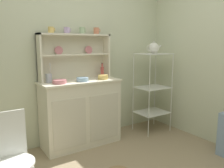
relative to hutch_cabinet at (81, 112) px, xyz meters
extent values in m
cube|color=beige|center=(-0.01, 0.26, 0.79)|extent=(3.84, 0.05, 2.50)
cube|color=silver|center=(0.00, 0.00, -0.01)|extent=(1.05, 0.42, 0.90)
cube|color=beige|center=(-0.25, -0.21, -0.06)|extent=(0.44, 0.01, 0.63)
cube|color=beige|center=(0.25, -0.21, -0.06)|extent=(0.44, 0.01, 0.63)
cube|color=#EEE6CE|center=(0.00, 0.00, 0.43)|extent=(1.08, 0.45, 0.02)
cube|color=beige|center=(0.00, 0.20, 0.75)|extent=(1.01, 0.02, 0.62)
cube|color=silver|center=(-0.49, 0.12, 0.75)|extent=(0.02, 0.18, 0.62)
cube|color=silver|center=(0.49, 0.12, 0.75)|extent=(0.02, 0.18, 0.62)
cube|color=silver|center=(0.00, 0.12, 0.78)|extent=(0.97, 0.16, 0.02)
cube|color=silver|center=(0.00, 0.12, 1.05)|extent=(1.01, 0.18, 0.02)
cylinder|color=#D17A84|center=(-0.22, 0.16, 0.84)|extent=(0.11, 0.03, 0.11)
cylinder|color=#D17A84|center=(0.22, 0.16, 0.84)|extent=(0.11, 0.03, 0.11)
cylinder|color=silver|center=(0.94, -0.34, 0.16)|extent=(0.01, 0.01, 1.24)
cylinder|color=silver|center=(1.41, -0.34, 0.16)|extent=(0.01, 0.01, 1.24)
cylinder|color=silver|center=(0.94, 0.04, 0.16)|extent=(0.01, 0.01, 1.24)
cylinder|color=silver|center=(1.41, 0.04, 0.16)|extent=(0.01, 0.01, 1.24)
cube|color=silver|center=(1.18, -0.15, 0.77)|extent=(0.49, 0.39, 0.01)
cube|color=silver|center=(1.18, -0.15, 0.25)|extent=(0.49, 0.39, 0.01)
cube|color=silver|center=(1.18, -0.15, -0.16)|extent=(0.49, 0.39, 0.01)
cylinder|color=white|center=(-1.06, -0.94, -0.01)|extent=(0.36, 0.36, 0.02)
cube|color=white|center=(-1.06, -0.81, 0.19)|extent=(0.31, 0.02, 0.40)
cylinder|color=#DBB760|center=(-0.33, 0.12, 1.10)|extent=(0.07, 0.07, 0.08)
torus|color=#DBB760|center=(-0.28, 0.12, 1.10)|extent=(0.01, 0.05, 0.05)
cylinder|color=#B79ECC|center=(-0.12, 0.12, 1.10)|extent=(0.08, 0.08, 0.08)
torus|color=#B79ECC|center=(-0.07, 0.12, 1.10)|extent=(0.01, 0.05, 0.05)
cylinder|color=#9EB78E|center=(0.11, 0.12, 1.10)|extent=(0.07, 0.07, 0.09)
torus|color=#9EB78E|center=(0.15, 0.12, 1.11)|extent=(0.01, 0.05, 0.05)
cylinder|color=#C67556|center=(0.33, 0.12, 1.10)|extent=(0.08, 0.08, 0.09)
torus|color=#C67556|center=(0.38, 0.12, 1.11)|extent=(0.01, 0.05, 0.05)
cylinder|color=#D17A84|center=(-0.31, -0.07, 0.46)|extent=(0.17, 0.17, 0.05)
cylinder|color=#8EB2D1|center=(0.00, -0.07, 0.46)|extent=(0.16, 0.16, 0.05)
cylinder|color=#DBB760|center=(0.31, -0.07, 0.47)|extent=(0.14, 0.14, 0.06)
cylinder|color=#B74C47|center=(0.40, 0.09, 0.51)|extent=(0.05, 0.05, 0.15)
cylinder|color=#B74C47|center=(0.40, 0.09, 0.61)|extent=(0.02, 0.02, 0.05)
cylinder|color=#4C382D|center=(0.40, 0.09, 0.65)|extent=(0.03, 0.03, 0.01)
cylinder|color=#B2B7C6|center=(-0.40, 0.08, 0.49)|extent=(0.08, 0.08, 0.11)
cylinder|color=silver|center=(-0.37, 0.08, 0.57)|extent=(0.01, 0.03, 0.17)
ellipsoid|color=silver|center=(-0.37, 0.08, 0.66)|extent=(0.02, 0.01, 0.01)
cylinder|color=silver|center=(-0.38, 0.08, 0.58)|extent=(0.01, 0.04, 0.19)
ellipsoid|color=silver|center=(-0.38, 0.08, 0.68)|extent=(0.02, 0.01, 0.01)
sphere|color=white|center=(1.18, -0.15, 0.86)|extent=(0.16, 0.16, 0.16)
sphere|color=silver|center=(1.18, -0.15, 0.95)|extent=(0.02, 0.02, 0.02)
cylinder|color=white|center=(1.29, -0.15, 0.87)|extent=(0.09, 0.02, 0.07)
torus|color=white|center=(1.08, -0.15, 0.86)|extent=(0.01, 0.10, 0.10)
camera|label=1|loc=(-1.33, -2.80, 0.94)|focal=37.25mm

